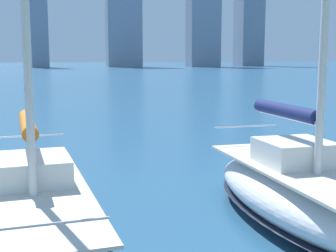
{
  "coord_description": "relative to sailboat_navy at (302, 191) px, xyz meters",
  "views": [
    {
      "loc": [
        3.18,
        3.11,
        3.69
      ],
      "look_at": [
        0.43,
        -6.47,
        2.2
      ],
      "focal_mm": 50.0,
      "sensor_mm": 36.0,
      "label": 1
    }
  ],
  "objects": [
    {
      "name": "sailboat_navy",
      "position": [
        0.0,
        0.0,
        0.0
      ],
      "size": [
        2.6,
        6.86,
        10.87
      ],
      "color": "white",
      "rests_on": "ground"
    },
    {
      "name": "sailboat_orange",
      "position": [
        5.76,
        -0.9,
        -0.11
      ],
      "size": [
        3.06,
        8.08,
        10.9
      ],
      "color": "white",
      "rests_on": "ground"
    },
    {
      "name": "city_skyline",
      "position": [
        4.44,
        -156.22,
        19.14
      ],
      "size": [
        170.72,
        24.61,
        48.77
      ],
      "color": "gray",
      "rests_on": "ground"
    }
  ]
}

